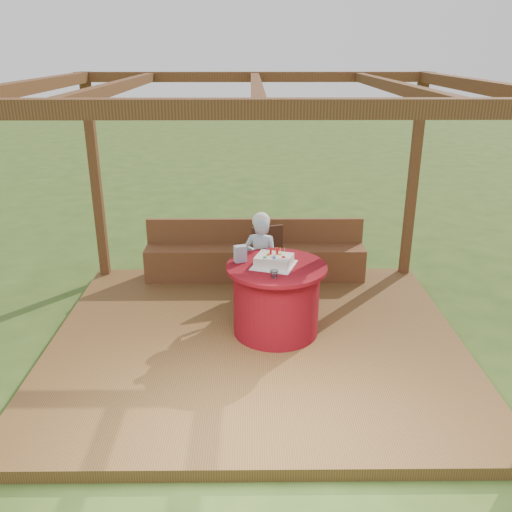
% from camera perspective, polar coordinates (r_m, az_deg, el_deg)
% --- Properties ---
extents(ground, '(60.00, 60.00, 0.00)m').
position_cam_1_polar(ground, '(6.12, 0.02, -9.63)').
color(ground, '#334D19').
rests_on(ground, ground).
extents(deck, '(4.50, 4.00, 0.12)m').
position_cam_1_polar(deck, '(6.09, 0.02, -9.14)').
color(deck, brown).
rests_on(deck, ground).
extents(pergola, '(4.50, 4.00, 2.72)m').
position_cam_1_polar(pergola, '(5.31, 0.03, 13.32)').
color(pergola, brown).
rests_on(pergola, deck).
extents(bench, '(3.00, 0.42, 0.80)m').
position_cam_1_polar(bench, '(7.49, -0.11, -0.34)').
color(bench, brown).
rests_on(bench, deck).
extents(table, '(1.10, 1.10, 0.80)m').
position_cam_1_polar(table, '(6.02, 2.13, -4.49)').
color(table, maroon).
rests_on(table, deck).
extents(chair, '(0.51, 0.51, 0.86)m').
position_cam_1_polar(chair, '(6.98, 1.46, -0.16)').
color(chair, '#3B1E13').
rests_on(chair, deck).
extents(elderly_woman, '(0.47, 0.36, 1.20)m').
position_cam_1_polar(elderly_woman, '(6.55, 0.53, -0.35)').
color(elderly_woman, '#91BCD8').
rests_on(elderly_woman, deck).
extents(birthday_cake, '(0.54, 0.54, 0.19)m').
position_cam_1_polar(birthday_cake, '(5.84, 1.91, -0.47)').
color(birthday_cake, white).
rests_on(birthday_cake, table).
extents(gift_bag, '(0.15, 0.12, 0.18)m').
position_cam_1_polar(gift_bag, '(5.93, -1.66, 0.24)').
color(gift_bag, '#C982B4').
rests_on(gift_bag, table).
extents(drinking_glass, '(0.11, 0.11, 0.08)m').
position_cam_1_polar(drinking_glass, '(5.54, 1.92, -1.92)').
color(drinking_glass, silver).
rests_on(drinking_glass, table).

